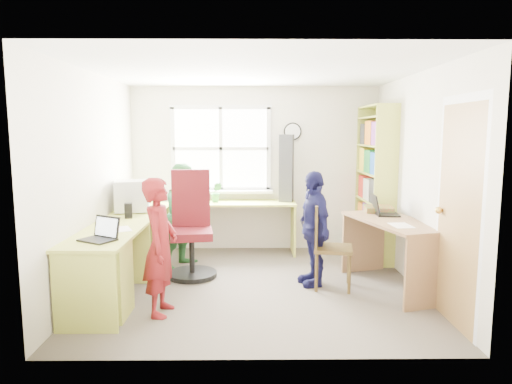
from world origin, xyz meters
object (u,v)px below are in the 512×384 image
swivel_chair (191,231)px  crt_monitor (132,196)px  person_red (160,247)px  potted_plant (216,192)px  right_desk (393,239)px  laptop_left (101,235)px  bookshelf (375,186)px  person_navy (314,228)px  laptop_right (382,210)px  wooden_chair (327,243)px  cd_tower (286,168)px  l_desk (134,254)px  person_green (185,215)px

swivel_chair → crt_monitor: size_ratio=2.77×
person_red → potted_plant: bearing=-5.6°
right_desk → laptop_left: (-2.99, -0.78, 0.24)m
laptop_left → swivel_chair: bearing=92.8°
right_desk → bookshelf: bearing=68.8°
bookshelf → person_navy: bookshelf is taller
laptop_right → wooden_chair: bearing=119.2°
wooden_chair → laptop_right: laptop_right is taller
cd_tower → person_navy: (0.21, -1.40, -0.57)m
swivel_chair → wooden_chair: 1.65m
laptop_left → laptop_right: 3.16m
person_red → laptop_left: bearing=102.7°
l_desk → person_red: person_red is taller
crt_monitor → bookshelf: bearing=-1.2°
l_desk → person_navy: size_ratio=2.25×
person_green → bookshelf: bearing=-48.0°
swivel_chair → crt_monitor: 0.88m
swivel_chair → potted_plant: (0.23, 0.97, 0.34)m
person_navy → laptop_right: bearing=91.8°
potted_plant → person_green: person_green is taller
l_desk → person_green: bearing=70.4°
potted_plant → person_navy: person_navy is taller
laptop_right → crt_monitor: bearing=87.6°
l_desk → wooden_chair: size_ratio=3.10×
person_red → person_green: 1.59m
person_red → person_navy: (1.58, 0.84, -0.01)m
l_desk → person_red: bearing=-52.2°
bookshelf → laptop_left: bookshelf is taller
laptop_left → laptop_right: size_ratio=1.07×
laptop_right → potted_plant: (-2.04, 1.11, 0.06)m
crt_monitor → right_desk: bearing=-23.9°
swivel_chair → laptop_left: bearing=-125.4°
l_desk → bookshelf: 3.35m
swivel_chair → wooden_chair: swivel_chair is taller
bookshelf → laptop_right: (-0.16, -0.91, -0.17)m
right_desk → wooden_chair: bearing=162.4°
person_red → person_green: (0.01, 1.59, 0.01)m
wooden_chair → crt_monitor: crt_monitor is taller
person_red → swivel_chair: bearing=-2.4°
bookshelf → person_navy: size_ratio=1.60×
right_desk → potted_plant: 2.57m
potted_plant → person_navy: bearing=-47.8°
potted_plant → person_green: bearing=-122.2°
potted_plant → person_navy: (1.21, -1.33, -0.24)m
laptop_right → person_green: bearing=81.7°
right_desk → laptop_left: 3.10m
crt_monitor → person_red: 1.56m
potted_plant → person_navy: 1.81m
crt_monitor → laptop_left: 1.49m
laptop_left → person_red: bearing=39.0°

